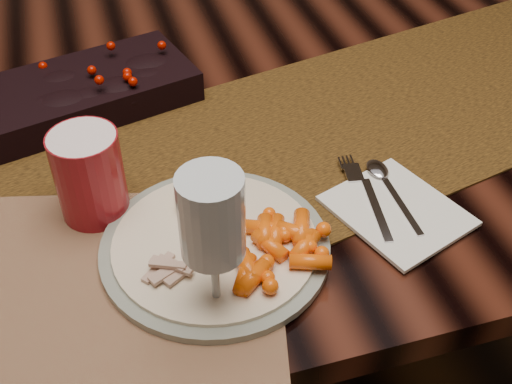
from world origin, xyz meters
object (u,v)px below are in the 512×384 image
object	(u,v)px
dining_table	(210,265)
placemat_main	(87,289)
mashed_potatoes	(206,189)
centerpiece	(86,87)
baby_carrots	(276,248)
wine_glass	(214,248)
turkey_shreds	(170,267)
dinner_plate	(215,245)
red_cup	(89,175)
napkin	(397,211)

from	to	relation	value
dining_table	placemat_main	size ratio (longest dim) A/B	4.16
dining_table	mashed_potatoes	xyz separation A→B (m)	(-0.04, -0.25, 0.42)
centerpiece	mashed_potatoes	size ratio (longest dim) A/B	4.04
placemat_main	baby_carrots	bearing A→B (deg)	7.59
dining_table	wine_glass	world-z (taller)	wine_glass
turkey_shreds	wine_glass	size ratio (longest dim) A/B	0.36
dinner_plate	placemat_main	bearing A→B (deg)	-173.71
placemat_main	red_cup	xyz separation A→B (m)	(0.02, 0.13, 0.06)
placemat_main	baby_carrots	world-z (taller)	baby_carrots
turkey_shreds	wine_glass	world-z (taller)	wine_glass
napkin	wine_glass	xyz separation A→B (m)	(-0.25, -0.08, 0.08)
mashed_potatoes	napkin	distance (m)	0.24
dining_table	dinner_plate	size ratio (longest dim) A/B	6.65
centerpiece	baby_carrots	size ratio (longest dim) A/B	2.89
mashed_potatoes	placemat_main	bearing A→B (deg)	-151.83
turkey_shreds	baby_carrots	bearing A→B (deg)	-3.57
napkin	dinner_plate	bearing A→B (deg)	160.08
dining_table	mashed_potatoes	world-z (taller)	mashed_potatoes
wine_glass	placemat_main	bearing A→B (deg)	154.88
dining_table	dinner_plate	bearing A→B (deg)	-99.15
napkin	mashed_potatoes	bearing A→B (deg)	143.46
baby_carrots	dining_table	bearing A→B (deg)	91.65
dining_table	turkey_shreds	world-z (taller)	turkey_shreds
mashed_potatoes	dinner_plate	bearing A→B (deg)	-95.85
dinner_plate	turkey_shreds	distance (m)	0.07
dinner_plate	wine_glass	size ratio (longest dim) A/B	1.48
centerpiece	dinner_plate	bearing A→B (deg)	-72.35
baby_carrots	red_cup	size ratio (longest dim) A/B	0.96
turkey_shreds	wine_glass	xyz separation A→B (m)	(0.04, -0.05, 0.06)
dining_table	dinner_plate	distance (m)	0.50
dinner_plate	turkey_shreds	xyz separation A→B (m)	(-0.06, -0.03, 0.02)
baby_carrots	mashed_potatoes	size ratio (longest dim) A/B	1.40
centerpiece	dinner_plate	world-z (taller)	centerpiece
dining_table	napkin	distance (m)	0.53
dinner_plate	turkey_shreds	bearing A→B (deg)	-150.85
dinner_plate	mashed_potatoes	bearing A→B (deg)	84.15
baby_carrots	napkin	xyz separation A→B (m)	(0.17, 0.04, -0.02)
mashed_potatoes	baby_carrots	bearing A→B (deg)	-63.13
dinner_plate	napkin	distance (m)	0.23
baby_carrots	turkey_shreds	world-z (taller)	baby_carrots
centerpiece	red_cup	distance (m)	0.25
red_cup	centerpiece	bearing A→B (deg)	86.93
placemat_main	napkin	world-z (taller)	napkin
mashed_potatoes	red_cup	distance (m)	0.14
placemat_main	wine_glass	bearing A→B (deg)	-11.32
napkin	wine_glass	bearing A→B (deg)	177.62
dining_table	wine_glass	xyz separation A→B (m)	(-0.07, -0.40, 0.47)
centerpiece	napkin	size ratio (longest dim) A/B	2.02
centerpiece	wine_glass	world-z (taller)	wine_glass
mashed_potatoes	centerpiece	bearing A→B (deg)	112.64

